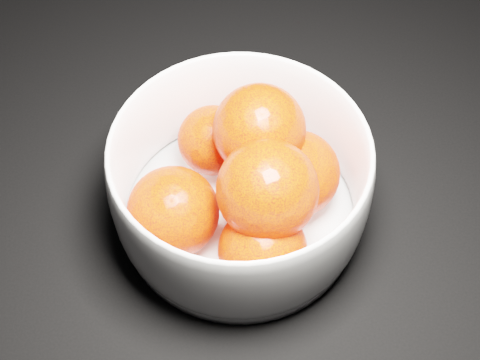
{
  "coord_description": "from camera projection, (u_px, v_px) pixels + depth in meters",
  "views": [
    {
      "loc": [
        0.27,
        -0.28,
        0.49
      ],
      "look_at": [
        0.25,
        0.03,
        0.06
      ],
      "focal_mm": 50.0,
      "sensor_mm": 36.0,
      "label": 1
    }
  ],
  "objects": [
    {
      "name": "orange_pile",
      "position": [
        247.0,
        183.0,
        0.53
      ],
      "size": [
        0.17,
        0.17,
        0.11
      ],
      "color": "#FF2906",
      "rests_on": "bowl"
    },
    {
      "name": "bowl",
      "position": [
        240.0,
        184.0,
        0.54
      ],
      "size": [
        0.21,
        0.21,
        0.1
      ],
      "rotation": [
        0.0,
        0.0,
        0.03
      ],
      "color": "white",
      "rests_on": "ground"
    }
  ]
}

